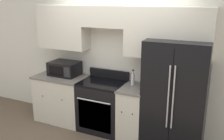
% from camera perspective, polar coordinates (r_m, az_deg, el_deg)
% --- Properties ---
extents(ground_plane, '(12.00, 12.00, 0.00)m').
position_cam_1_polar(ground_plane, '(4.48, -1.74, -15.39)').
color(ground_plane, brown).
extents(wall_back, '(8.00, 0.39, 2.60)m').
position_cam_1_polar(wall_back, '(4.42, 1.67, 5.17)').
color(wall_back, silver).
rests_on(wall_back, ground_plane).
extents(lower_cabinets_left, '(1.00, 0.64, 0.91)m').
position_cam_1_polar(lower_cabinets_left, '(5.02, -11.26, -6.26)').
color(lower_cabinets_left, beige).
rests_on(lower_cabinets_left, ground_plane).
extents(lower_cabinets_right, '(0.43, 0.64, 0.91)m').
position_cam_1_polar(lower_cabinets_right, '(4.37, 4.93, -9.51)').
color(lower_cabinets_right, beige).
rests_on(lower_cabinets_right, ground_plane).
extents(oven_range, '(0.79, 0.65, 1.07)m').
position_cam_1_polar(oven_range, '(4.58, -2.20, -8.12)').
color(oven_range, black).
rests_on(oven_range, ground_plane).
extents(refrigerator, '(0.95, 0.78, 1.75)m').
position_cam_1_polar(refrigerator, '(4.10, 14.37, -5.37)').
color(refrigerator, black).
rests_on(refrigerator, ground_plane).
extents(microwave, '(0.56, 0.41, 0.26)m').
position_cam_1_polar(microwave, '(4.87, -10.78, 0.35)').
color(microwave, black).
rests_on(microwave, lower_cabinets_left).
extents(bottle, '(0.06, 0.06, 0.27)m').
position_cam_1_polar(bottle, '(4.26, 4.79, -2.07)').
color(bottle, silver).
rests_on(bottle, lower_cabinets_right).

